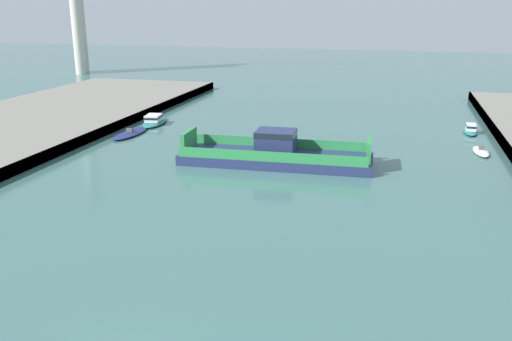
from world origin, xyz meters
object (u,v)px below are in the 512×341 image
at_px(moored_boat_near_right, 130,133).
at_px(smokestack_distant_b, 75,2).
at_px(moored_boat_near_left, 481,151).
at_px(moored_boat_far_left, 471,130).
at_px(moored_boat_mid_right, 154,120).
at_px(chain_ferry, 276,154).

distance_m(moored_boat_near_right, smokestack_distant_b, 75.61).
distance_m(moored_boat_near_left, moored_boat_far_left, 11.03).
height_order(moored_boat_near_left, moored_boat_mid_right, moored_boat_mid_right).
bearing_deg(moored_boat_near_right, moored_boat_near_left, 2.53).
distance_m(moored_boat_near_left, smokestack_distant_b, 107.33).
bearing_deg(moored_boat_near_left, smokestack_distant_b, 147.44).
relative_size(chain_ferry, moored_boat_near_right, 2.68).
height_order(chain_ferry, moored_boat_near_left, chain_ferry).
relative_size(moored_boat_near_left, smokestack_distant_b, 0.15).
distance_m(moored_boat_mid_right, moored_boat_far_left, 45.42).
distance_m(chain_ferry, moored_boat_far_left, 31.42).
xyz_separation_m(moored_boat_near_right, moored_boat_mid_right, (0.16, 7.54, 0.32)).
bearing_deg(moored_boat_far_left, smokestack_distant_b, 152.74).
bearing_deg(moored_boat_mid_right, moored_boat_near_left, -7.00).
relative_size(moored_boat_near_left, moored_boat_near_right, 0.63).
xyz_separation_m(moored_boat_near_right, smokestack_distant_b, (-43.98, 59.01, 17.34)).
bearing_deg(moored_boat_far_left, moored_boat_near_left, -89.76).
bearing_deg(moored_boat_mid_right, moored_boat_far_left, 6.93).
bearing_deg(moored_boat_near_right, moored_boat_mid_right, 88.77).
height_order(moored_boat_mid_right, smokestack_distant_b, smokestack_distant_b).
relative_size(moored_boat_near_left, moored_boat_far_left, 0.95).
distance_m(chain_ferry, moored_boat_near_left, 25.23).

